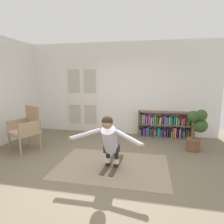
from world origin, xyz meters
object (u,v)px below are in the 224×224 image
(bookshelf, at_px, (164,126))
(wicker_chair, at_px, (27,127))
(potted_plant, at_px, (197,128))
(skis_pair, at_px, (113,164))
(person_skier, at_px, (110,139))

(bookshelf, relative_size, wicker_chair, 1.45)
(potted_plant, xyz_separation_m, skis_pair, (-1.88, -1.19, -0.57))
(potted_plant, bearing_deg, skis_pair, -147.70)
(person_skier, bearing_deg, skis_pair, 85.11)
(bookshelf, distance_m, person_skier, 2.71)
(potted_plant, bearing_deg, person_skier, -143.49)
(wicker_chair, distance_m, skis_pair, 2.42)
(bookshelf, relative_size, person_skier, 1.12)
(bookshelf, xyz_separation_m, wicker_chair, (-3.47, -1.71, 0.23))
(bookshelf, relative_size, skis_pair, 1.73)
(skis_pair, distance_m, person_skier, 0.66)
(bookshelf, bearing_deg, skis_pair, -117.93)
(wicker_chair, bearing_deg, bookshelf, 26.27)
(wicker_chair, distance_m, potted_plant, 4.25)
(skis_pair, bearing_deg, potted_plant, 32.30)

